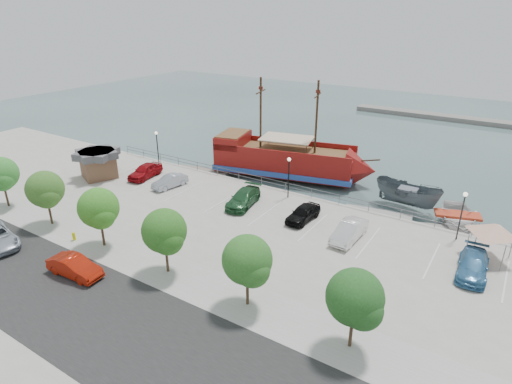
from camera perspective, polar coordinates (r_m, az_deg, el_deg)
The scene contains 30 objects.
ground at distance 39.17m, azimuth -0.34°, elevation -5.32°, with size 160.00×160.00×0.00m, color #354949.
street at distance 28.81m, azimuth -18.63°, elevation -16.21°, with size 100.00×8.00×0.04m, color black.
sidewalk at distance 31.94m, azimuth -10.30°, elevation -10.90°, with size 100.00×4.00×0.05m, color #999791.
seawall_railing at distance 44.62m, azimuth 5.09°, elevation 0.47°, with size 50.00×0.06×1.00m.
far_shore at distance 86.29m, azimuth 26.28°, elevation 8.63°, with size 40.00×3.00×0.80m, color slate.
pirate_ship at distance 50.99m, azimuth 5.34°, elevation 4.04°, with size 19.59×9.22×12.14m.
patrol_boat at distance 45.57m, azimuth 19.50°, elevation -0.59°, with size 2.61×6.93×2.68m, color #505A60.
speedboat at distance 44.21m, azimuth 25.21°, elevation -3.26°, with size 4.57×6.40×1.32m, color silver.
dock_west at distance 53.34m, azimuth -7.41°, elevation 2.73°, with size 7.11×2.03×0.41m, color gray.
dock_mid at distance 43.56m, azimuth 15.86°, elevation -2.90°, with size 6.47×1.85×0.37m, color gray.
dock_east at distance 42.50m, azimuth 24.34°, elevation -4.85°, with size 7.11×2.03×0.41m, color gray.
shed at distance 51.61m, azimuth -20.32°, elevation 3.64°, with size 5.03×5.03×3.13m.
canopy_tent at distance 36.66m, azimuth 29.24°, elevation -3.71°, with size 4.69×4.69×3.40m.
street_sedan at distance 33.72m, azimuth -23.04°, elevation -9.15°, with size 1.53×4.38×1.44m, color #AB1B09.
fire_hydrant at distance 38.65m, azimuth -23.12°, elevation -5.41°, with size 0.27×0.27×0.77m.
lamp_post_left at distance 53.07m, azimuth -13.06°, elevation 6.47°, with size 0.36×0.36×4.28m.
lamp_post_mid at distance 42.66m, azimuth 4.39°, elevation 2.89°, with size 0.36×0.36×4.28m.
lamp_post_right at distance 38.44m, azimuth 25.85°, elevation -1.87°, with size 0.36×0.36×4.28m.
tree_a at distance 46.96m, azimuth -30.86°, elevation 1.95°, with size 3.30×3.20×5.00m.
tree_b at distance 41.07m, azimuth -26.26°, elevation 0.16°, with size 3.30×3.20×5.00m.
tree_c at distance 35.59m, azimuth -20.18°, elevation -2.22°, with size 3.30×3.20×5.00m.
tree_d at distance 30.73m, azimuth -12.01°, elevation -5.35°, with size 3.30×3.20×5.00m.
tree_e at distance 26.83m, azimuth -1.01°, elevation -9.34°, with size 3.30×3.20×5.00m.
tree_f at distance 24.35m, azimuth 13.29°, elevation -13.88°, with size 3.30×3.20×5.00m.
parked_car_a at distance 50.15m, azimuth -14.56°, elevation 2.74°, with size 1.87×4.65×1.59m, color maroon.
parked_car_b at distance 46.83m, azimuth -11.41°, elevation 1.40°, with size 1.41×4.03×1.33m, color #9EA3B0.
parked_car_d at distance 41.65m, azimuth -1.69°, elevation -0.83°, with size 2.10×5.15×1.49m, color #21502B.
parked_car_e at distance 38.92m, azimuth 6.30°, elevation -2.83°, with size 1.70×4.21×1.44m, color black.
parked_car_f at distance 36.43m, azimuth 12.31°, elevation -5.11°, with size 1.62×4.65×1.53m, color white.
parked_car_h at distance 34.97m, azimuth 26.95°, elevation -8.71°, with size 2.02×4.95×1.44m, color teal.
Camera 1 is at (18.68, -28.86, 17.77)m, focal length 30.00 mm.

